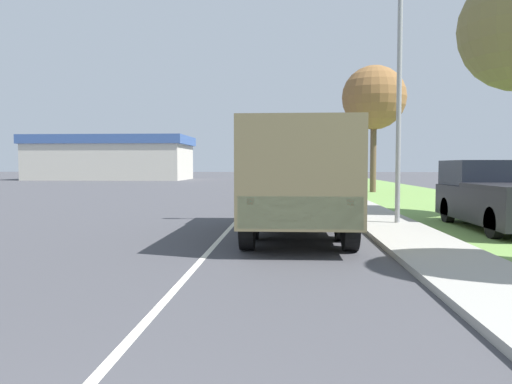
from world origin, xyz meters
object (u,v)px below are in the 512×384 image
car_fourth_ahead (258,173)px  lamp_post (392,66)px  car_third_ahead (291,176)px  car_second_ahead (294,179)px  pickup_truck (496,197)px  military_truck (297,173)px  car_nearest_ahead (283,189)px

car_fourth_ahead → lamp_post: lamp_post is taller
car_third_ahead → car_second_ahead: bearing=-89.5°
lamp_post → car_second_ahead: bearing=96.3°
car_third_ahead → car_fourth_ahead: car_fourth_ahead is taller
lamp_post → pickup_truck: bearing=-7.9°
military_truck → car_nearest_ahead: military_truck is taller
military_truck → car_nearest_ahead: bearing=92.0°
car_fourth_ahead → lamp_post: size_ratio=0.61×
car_second_ahead → car_fourth_ahead: size_ratio=0.89×
car_second_ahead → car_nearest_ahead: bearing=-93.0°
military_truck → car_nearest_ahead: (-0.39, 11.03, -0.95)m
military_truck → car_fourth_ahead: military_truck is taller
car_nearest_ahead → car_third_ahead: size_ratio=1.06×
car_nearest_ahead → car_fourth_ahead: bearing=95.0°
military_truck → car_fourth_ahead: (-3.94, 51.26, -0.85)m
lamp_post → military_truck: bearing=-143.8°
military_truck → car_third_ahead: 36.81m
car_nearest_ahead → car_second_ahead: bearing=87.0°
car_third_ahead → lamp_post: lamp_post is taller
car_second_ahead → pickup_truck: pickup_truck is taller
car_second_ahead → lamp_post: (2.44, -21.93, 3.83)m
military_truck → car_nearest_ahead: size_ratio=1.41×
car_fourth_ahead → lamp_post: bearing=-82.3°
car_third_ahead → pickup_truck: (5.33, -35.19, 0.21)m
car_second_ahead → car_third_ahead: 12.87m
car_third_ahead → lamp_post: size_ratio=0.60×
military_truck → car_second_ahead: bearing=89.3°
military_truck → car_third_ahead: military_truck is taller
car_second_ahead → pickup_truck: (5.22, -22.32, 0.17)m
military_truck → car_nearest_ahead: 11.08m
military_truck → car_third_ahead: size_ratio=1.50×
pickup_truck → car_fourth_ahead: bearing=100.8°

